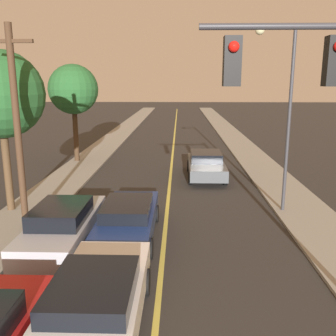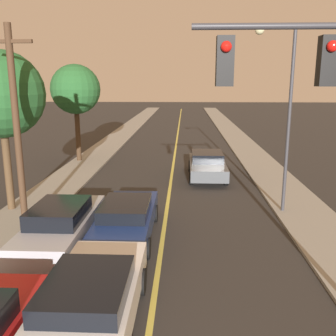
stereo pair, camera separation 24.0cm
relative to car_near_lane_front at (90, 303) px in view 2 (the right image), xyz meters
name	(u,v)px [view 2 (the right image)]	position (x,y,z in m)	size (l,w,h in m)	color
road_surface	(178,135)	(1.29, 31.82, -0.76)	(9.20, 80.00, 0.01)	#2D2B28
sidewalk_left	(122,134)	(-4.56, 31.82, -0.71)	(2.50, 80.00, 0.12)	gray
sidewalk_right	(234,135)	(7.14, 31.82, -0.71)	(2.50, 80.00, 0.12)	gray
car_near_lane_front	(90,303)	(0.00, 0.00, 0.00)	(2.09, 5.19, 1.43)	white
car_near_lane_second	(126,218)	(0.00, 5.24, -0.03)	(1.97, 5.17, 1.39)	navy
car_outer_lane_second	(62,225)	(-2.02, 4.31, 0.04)	(1.94, 5.06, 1.58)	#A5A8B2
car_far_oncoming	(207,165)	(3.36, 14.03, 0.01)	(2.11, 5.07, 1.48)	#474C51
streetlamp_right	(282,97)	(5.89, 8.12, 4.10)	(1.61, 0.36, 7.48)	#333338
utility_pole_left	(17,127)	(-3.91, 5.76, 3.15)	(1.60, 0.24, 7.27)	#422D1E
tree_left_near	(75,90)	(-5.29, 18.00, 4.16)	(3.30, 3.30, 6.49)	#3D2B1C
tree_left_far	(1,95)	(-5.41, 7.83, 4.18)	(3.54, 3.54, 6.62)	#4C3823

